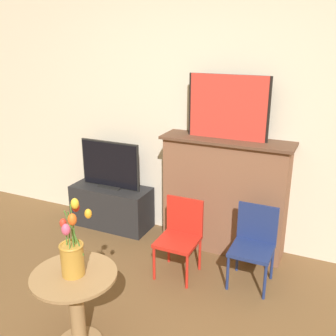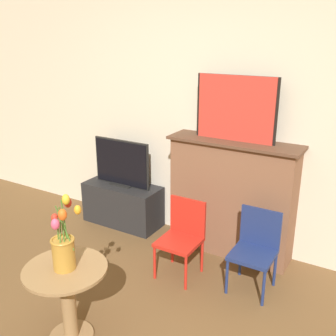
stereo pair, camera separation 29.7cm
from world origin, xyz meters
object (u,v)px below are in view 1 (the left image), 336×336
Objects in this scene: painting at (228,107)px; chair_blue at (254,241)px; tv_monitor at (110,165)px; vase_tulips at (72,251)px; chair_red at (180,233)px.

chair_blue is (0.40, -0.42, -1.00)m from painting.
painting is 1.10× the size of chair_blue.
vase_tulips is at bearing -64.80° from tv_monitor.
painting reaches higher than tv_monitor.
vase_tulips is at bearing -103.80° from chair_red.
painting reaches higher than chair_blue.
tv_monitor is (-1.21, -0.05, -0.69)m from painting.
tv_monitor is 1.32× the size of vase_tulips.
chair_red is 1.16m from vase_tulips.
tv_monitor is at bearing 115.20° from vase_tulips.
tv_monitor is at bearing -177.56° from painting.
chair_blue is (1.60, -0.37, -0.31)m from tv_monitor.
painting is at bearing 73.93° from vase_tulips.
tv_monitor is 1.02× the size of chair_red.
chair_red is (1.00, -0.50, -0.31)m from tv_monitor.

